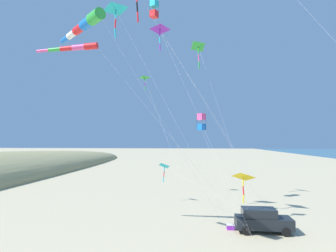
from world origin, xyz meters
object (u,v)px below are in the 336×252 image
(kite_box_checkered_midright, at_px, (154,9))
(kite_delta_green_low_center, at_px, (116,10))
(kite_box_long_streamer_left, at_px, (201,122))
(kite_delta_white_trailing, at_px, (244,177))
(kite_delta_small_distant, at_px, (165,166))
(kite_delta_rainbow_low_near, at_px, (199,47))
(kite_delta_magenta_far_left, at_px, (160,30))
(cooler_box, at_px, (230,227))
(parked_car, at_px, (262,220))
(kite_delta_black_fish_shape, at_px, (145,78))
(kite_windsock_red_high_left, at_px, (85,25))
(kite_windsock_long_streamer_right, at_px, (75,48))

(kite_box_checkered_midright, bearing_deg, kite_delta_green_low_center, 50.62)
(kite_box_long_streamer_left, distance_m, kite_delta_white_trailing, 7.41)
(kite_delta_small_distant, relative_size, kite_box_long_streamer_left, 1.09)
(kite_delta_rainbow_low_near, bearing_deg, kite_box_long_streamer_left, 91.63)
(kite_box_checkered_midright, relative_size, kite_delta_magenta_far_left, 1.37)
(kite_box_long_streamer_left, relative_size, kite_delta_white_trailing, 2.05)
(cooler_box, xyz_separation_m, kite_box_checkered_midright, (7.30, -6.12, 21.34))
(cooler_box, distance_m, kite_delta_rainbow_low_near, 22.26)
(parked_car, bearing_deg, kite_delta_green_low_center, -11.83)
(parked_car, height_order, kite_delta_green_low_center, kite_delta_green_low_center)
(kite_delta_small_distant, height_order, kite_delta_white_trailing, kite_delta_white_trailing)
(kite_delta_rainbow_low_near, bearing_deg, kite_delta_small_distant, 21.51)
(kite_delta_rainbow_low_near, distance_m, kite_delta_magenta_far_left, 13.96)
(kite_delta_white_trailing, bearing_deg, kite_box_checkered_midright, -41.30)
(kite_delta_black_fish_shape, bearing_deg, kite_delta_magenta_far_left, 105.74)
(kite_windsock_red_high_left, bearing_deg, kite_delta_small_distant, -99.78)
(kite_delta_white_trailing, height_order, kite_windsock_red_high_left, kite_windsock_red_high_left)
(kite_delta_black_fish_shape, bearing_deg, kite_delta_green_low_center, 85.16)
(kite_box_checkered_midright, bearing_deg, kite_delta_small_distant, -100.23)
(kite_delta_magenta_far_left, bearing_deg, kite_delta_black_fish_shape, -74.26)
(kite_delta_magenta_far_left, bearing_deg, kite_delta_white_trailing, -175.43)
(cooler_box, bearing_deg, kite_delta_rainbow_low_near, -77.95)
(kite_windsock_long_streamer_right, bearing_deg, parked_car, -170.87)
(kite_delta_black_fish_shape, bearing_deg, kite_windsock_long_streamer_right, 80.38)
(kite_delta_rainbow_low_near, xyz_separation_m, kite_windsock_red_high_left, (7.06, 18.75, -4.58))
(cooler_box, xyz_separation_m, kite_box_long_streamer_left, (2.26, -3.69, 8.80))
(kite_box_long_streamer_left, relative_size, kite_windsock_red_high_left, 0.66)
(kite_delta_green_low_center, xyz_separation_m, kite_delta_rainbow_low_near, (-7.93, -9.34, -0.85))
(kite_box_long_streamer_left, bearing_deg, kite_box_checkered_midright, -25.74)
(kite_delta_white_trailing, bearing_deg, kite_delta_small_distant, -55.99)
(kite_delta_green_low_center, distance_m, kite_windsock_red_high_left, 10.90)
(kite_windsock_long_streamer_right, relative_size, kite_box_checkered_midright, 0.75)
(kite_delta_small_distant, distance_m, kite_windsock_red_high_left, 20.15)
(parked_car, distance_m, kite_delta_small_distant, 14.15)
(kite_delta_green_low_center, bearing_deg, cooler_box, 167.43)
(kite_box_checkered_midright, height_order, kite_delta_rainbow_low_near, kite_box_checkered_midright)
(kite_delta_green_low_center, bearing_deg, kite_delta_white_trailing, 163.14)
(kite_delta_green_low_center, xyz_separation_m, kite_windsock_long_streamer_right, (1.73, 5.03, -5.34))
(kite_box_long_streamer_left, bearing_deg, cooler_box, 121.50)
(cooler_box, height_order, kite_delta_magenta_far_left, kite_delta_magenta_far_left)
(kite_box_checkered_midright, relative_size, kite_delta_rainbow_low_near, 1.15)
(kite_delta_black_fish_shape, xyz_separation_m, kite_delta_white_trailing, (-10.48, 13.77, -11.11))
(kite_delta_black_fish_shape, xyz_separation_m, kite_delta_rainbow_low_near, (-7.05, 0.99, 3.53))
(parked_car, height_order, cooler_box, parked_car)
(kite_delta_small_distant, height_order, kite_delta_black_fish_shape, kite_delta_black_fish_shape)
(kite_delta_black_fish_shape, distance_m, kite_delta_white_trailing, 20.56)
(kite_delta_small_distant, height_order, kite_delta_rainbow_low_near, kite_delta_rainbow_low_near)
(kite_delta_magenta_far_left, bearing_deg, kite_delta_green_low_center, -38.92)
(kite_delta_rainbow_low_near, bearing_deg, kite_delta_white_trailing, 105.02)
(kite_delta_rainbow_low_near, xyz_separation_m, kite_delta_white_trailing, (-3.43, 12.78, -14.64))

